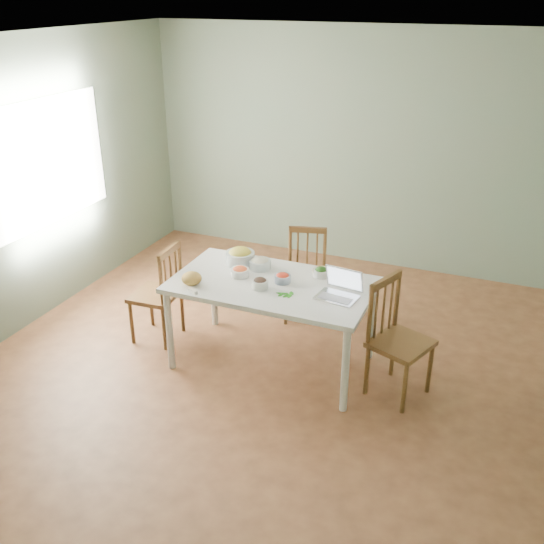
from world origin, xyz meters
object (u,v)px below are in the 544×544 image
at_px(chair_left, 155,293).
at_px(bowl_squash, 240,256).
at_px(chair_right, 401,341).
at_px(bread_boule, 192,278).
at_px(chair_far, 305,277).
at_px(laptop, 337,286).
at_px(dining_table, 272,324).

bearing_deg(chair_left, bowl_squash, 106.64).
height_order(chair_left, chair_right, chair_right).
height_order(bread_boule, bowl_squash, bowl_squash).
relative_size(chair_right, bread_boule, 5.86).
xyz_separation_m(chair_far, laptop, (0.60, -0.94, 0.44)).
height_order(chair_left, bowl_squash, chair_left).
distance_m(dining_table, laptop, 0.77).
relative_size(chair_right, bowl_squash, 3.85).
bearing_deg(chair_right, chair_far, 72.57).
distance_m(bread_boule, laptop, 1.22).
xyz_separation_m(dining_table, chair_far, (-0.01, 0.88, 0.06)).
bearing_deg(bowl_squash, bread_boule, -109.89).
bearing_deg(chair_far, dining_table, -103.84).
bearing_deg(chair_right, bowl_squash, 100.92).
bearing_deg(chair_left, chair_far, 124.86).
bearing_deg(dining_table, bread_boule, -154.99).
bearing_deg(chair_far, bread_boule, -131.68).
height_order(chair_right, laptop, laptop).
xyz_separation_m(chair_far, chair_right, (1.13, -0.91, 0.04)).
relative_size(dining_table, bowl_squash, 6.52).
distance_m(chair_right, laptop, 0.67).
relative_size(chair_left, laptop, 2.97).
height_order(dining_table, bread_boule, bread_boule).
xyz_separation_m(dining_table, laptop, (0.59, -0.06, 0.50)).
bearing_deg(bowl_squash, laptop, -17.49).
xyz_separation_m(dining_table, bowl_squash, (-0.41, 0.25, 0.47)).
xyz_separation_m(chair_right, bread_boule, (-1.73, -0.26, 0.35)).
bearing_deg(chair_right, dining_table, 109.91).
height_order(dining_table, laptop, laptop).
bearing_deg(chair_left, dining_table, 87.79).
bearing_deg(dining_table, bowl_squash, 148.44).
xyz_separation_m(chair_left, chair_right, (2.29, -0.01, 0.02)).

